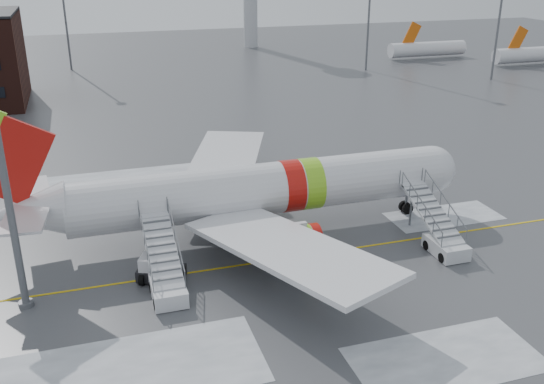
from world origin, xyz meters
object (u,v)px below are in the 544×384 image
object	(u,v)px
airliner	(251,191)
pushback_tug	(158,269)
airstair_fwd	(441,236)
airstair_aft	(166,277)

from	to	relation	value
airliner	pushback_tug	bearing A→B (deg)	-147.61
airliner	airstair_fwd	xyz separation A→B (m)	(12.03, -6.54, -2.35)
airstair_aft	pushback_tug	xyz separation A→B (m)	(-0.26, 1.71, -0.32)
airstair_fwd	pushback_tug	world-z (taller)	airstair_fwd
pushback_tug	airliner	bearing A→B (deg)	32.39
airstair_aft	airliner	bearing A→B (deg)	41.66
airliner	airstair_aft	size ratio (longest dim) A/B	4.55
airliner	airstair_fwd	world-z (taller)	airliner
airliner	airstair_fwd	size ratio (longest dim) A/B	4.55
airliner	airstair_aft	distance (m)	10.11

